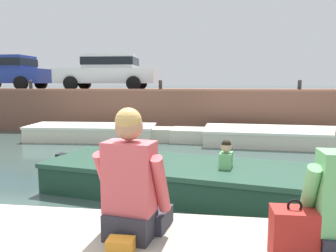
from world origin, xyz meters
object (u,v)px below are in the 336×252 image
at_px(boat_moored_west_cream, 98,132).
at_px(boat_moored_central_cream, 286,137).
at_px(car_left_inner_white, 109,71).
at_px(bottle_drink, 131,227).
at_px(motorboat_passing, 197,180).
at_px(mooring_bollard_west, 31,85).
at_px(backpack_on_ledge, 293,234).
at_px(mooring_bollard_east, 300,85).
at_px(car_leftmost_blue, 7,71).
at_px(person_seated_right, 132,187).
at_px(mooring_bollard_mid, 160,85).

height_order(boat_moored_west_cream, boat_moored_central_cream, boat_moored_west_cream).
bearing_deg(car_left_inner_white, bottle_drink, -71.67).
relative_size(motorboat_passing, mooring_bollard_west, 13.95).
xyz_separation_m(boat_moored_west_cream, backpack_on_ledge, (4.49, -8.93, 0.78)).
bearing_deg(mooring_bollard_east, backpack_on_ledge, -104.23).
distance_m(motorboat_passing, mooring_bollard_east, 8.28).
distance_m(boat_moored_central_cream, backpack_on_ledge, 9.09).
distance_m(car_leftmost_blue, person_seated_right, 14.79).
relative_size(bottle_drink, backpack_on_ledge, 0.50).
bearing_deg(bottle_drink, motorboat_passing, 84.48).
bearing_deg(mooring_bollard_west, backpack_on_ledge, -53.44).
xyz_separation_m(motorboat_passing, backpack_on_ledge, (0.76, -3.60, 0.76)).
relative_size(boat_moored_west_cream, car_left_inner_white, 1.21).
height_order(boat_moored_central_cream, mooring_bollard_west, mooring_bollard_west).
distance_m(person_seated_right, backpack_on_ledge, 1.14).
bearing_deg(car_leftmost_blue, boat_moored_west_cream, -30.15).
bearing_deg(person_seated_right, car_leftmost_blue, 126.47).
height_order(mooring_bollard_west, mooring_bollard_east, same).
xyz_separation_m(mooring_bollard_mid, bottle_drink, (1.46, -10.79, -0.95)).
bearing_deg(bottle_drink, mooring_bollard_east, 70.30).
bearing_deg(person_seated_right, car_left_inner_white, 108.41).
xyz_separation_m(boat_moored_west_cream, car_left_inner_white, (-0.56, 3.13, 2.27)).
bearing_deg(boat_moored_west_cream, backpack_on_ledge, -63.31).
distance_m(motorboat_passing, bottle_drink, 3.56).
distance_m(boat_moored_central_cream, mooring_bollard_west, 10.33).
bearing_deg(mooring_bollard_mid, bottle_drink, -82.28).
height_order(car_leftmost_blue, bottle_drink, car_leftmost_blue).
relative_size(boat_moored_west_cream, motorboat_passing, 0.85).
bearing_deg(mooring_bollard_east, car_left_inner_white, 171.65).
bearing_deg(car_leftmost_blue, motorboat_passing, -42.88).
relative_size(mooring_bollard_west, mooring_bollard_east, 1.00).
bearing_deg(car_leftmost_blue, boat_moored_central_cream, -15.22).
relative_size(car_leftmost_blue, mooring_bollard_mid, 8.77).
bearing_deg(mooring_bollard_east, mooring_bollard_mid, 180.00).
distance_m(car_leftmost_blue, mooring_bollard_west, 2.20).
bearing_deg(car_leftmost_blue, mooring_bollard_mid, -8.90).
relative_size(mooring_bollard_mid, mooring_bollard_east, 1.00).
height_order(car_leftmost_blue, mooring_bollard_east, car_leftmost_blue).
bearing_deg(person_seated_right, mooring_bollard_mid, 97.74).
bearing_deg(bottle_drink, mooring_bollard_west, 122.94).
relative_size(boat_moored_west_cream, person_seated_right, 5.49).
height_order(mooring_bollard_west, mooring_bollard_mid, same).
relative_size(boat_moored_west_cream, mooring_bollard_west, 11.91).
bearing_deg(boat_moored_west_cream, car_left_inner_white, 100.19).
distance_m(boat_moored_central_cream, car_leftmost_blue, 12.40).
distance_m(mooring_bollard_west, backpack_on_ledge, 13.61).
bearing_deg(mooring_bollard_west, mooring_bollard_mid, 0.00).
relative_size(car_leftmost_blue, person_seated_right, 4.04).
height_order(mooring_bollard_mid, bottle_drink, mooring_bollard_mid).
distance_m(car_left_inner_white, bottle_drink, 12.67).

